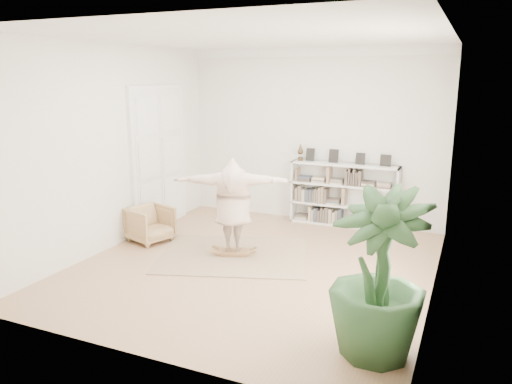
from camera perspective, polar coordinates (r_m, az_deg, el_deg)
floor at (r=8.28m, az=-0.11°, el=-8.39°), size 6.00×6.00×0.00m
room_shell at (r=10.47m, az=6.66°, el=15.63°), size 6.00×6.00×6.00m
doors at (r=10.30m, az=-11.02°, el=3.74°), size 0.09×1.78×2.92m
bookshelf at (r=10.42m, az=9.95°, el=-0.40°), size 2.20×0.35×1.64m
armchair at (r=9.55m, az=-11.99°, el=-3.61°), size 0.91×0.90×0.66m
rug at (r=8.73m, az=-2.59°, el=-7.18°), size 3.00×2.69×0.02m
rocker_board at (r=8.70m, az=-2.59°, el=-6.80°), size 0.61×0.48×0.11m
person at (r=8.45m, az=-2.65°, el=-1.26°), size 2.05×1.14×1.61m
houseplant at (r=5.60m, az=13.81°, el=-9.16°), size 1.31×1.31×1.90m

